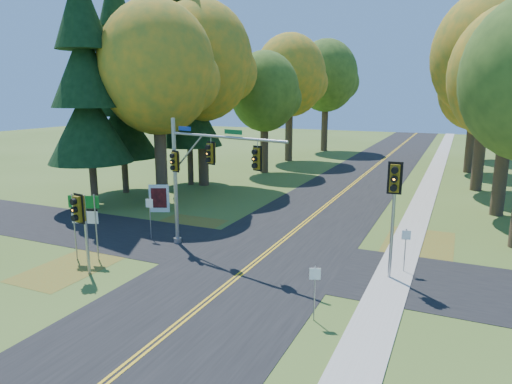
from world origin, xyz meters
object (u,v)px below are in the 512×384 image
at_px(east_signal_pole, 394,191).
at_px(traffic_mast, 199,168).
at_px(route_sign_cluster, 84,214).
at_px(info_kiosk, 159,198).

bearing_deg(east_signal_pole, traffic_mast, 178.89).
height_order(east_signal_pole, route_sign_cluster, east_signal_pole).
relative_size(traffic_mast, route_sign_cluster, 2.19).
bearing_deg(traffic_mast, info_kiosk, 154.49).
relative_size(east_signal_pole, info_kiosk, 2.76).
height_order(east_signal_pole, info_kiosk, east_signal_pole).
distance_m(traffic_mast, east_signal_pole, 9.34).
xyz_separation_m(east_signal_pole, route_sign_cluster, (-13.59, -3.45, -1.61)).
distance_m(route_sign_cluster, info_kiosk, 9.27).
xyz_separation_m(traffic_mast, east_signal_pole, (9.33, 0.05, -0.37)).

